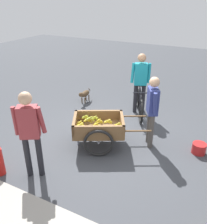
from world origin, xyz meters
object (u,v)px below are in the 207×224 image
Objects in this scene: vendor_person at (152,106)px; cyclist_person at (141,78)px; dog at (85,94)px; plastic_bucket at (199,148)px; fruit_cart at (99,128)px; bicycle at (139,103)px; bystander_person at (29,128)px.

vendor_person is 0.94× the size of cyclist_person.
dog is 2.27× the size of plastic_bucket.
fruit_cart is 1.18× the size of bicycle.
bicycle is 0.91× the size of bystander_person.
fruit_cart is 2.14m from cyclist_person.
bystander_person reaches higher than plastic_bucket.
bystander_person is (2.65, 2.17, 0.91)m from plastic_bucket.
vendor_person is 2.56m from bystander_person.
bicycle is at bearing 114.61° from cyclist_person.
bicycle reaches higher than plastic_bucket.
cyclist_person is (0.80, -1.50, 0.07)m from vendor_person.
bicycle is 1.83m from dog.
plastic_bucket is at bearing -161.00° from fruit_cart.
vendor_person is 5.41× the size of plastic_bucket.
cyclist_person is (-0.21, -2.04, 0.59)m from fruit_cart.
cyclist_person is at bearing -35.46° from plastic_bucket.
bystander_person is at bearing 68.37° from fruit_cart.
cyclist_person is at bearing -61.76° from vendor_person.
cyclist_person reaches higher than dog.
bicycle is at bearing -33.45° from plastic_bucket.
cyclist_person is at bearing -95.77° from fruit_cart.
bystander_person is at bearing 51.57° from vendor_person.
fruit_cart is 1.07× the size of bystander_person.
cyclist_person is 2.47m from plastic_bucket.
vendor_person is at bearing -151.61° from fruit_cart.
bystander_person is at bearing 77.38° from cyclist_person.
plastic_bucket is (-1.87, 1.33, -0.91)m from cyclist_person.
bystander_person reaches higher than bicycle.
plastic_bucket is 3.54m from bystander_person.
bicycle is 3.53m from bystander_person.
bystander_person is (-0.98, 3.41, 0.75)m from dog.
bystander_person reaches higher than dog.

